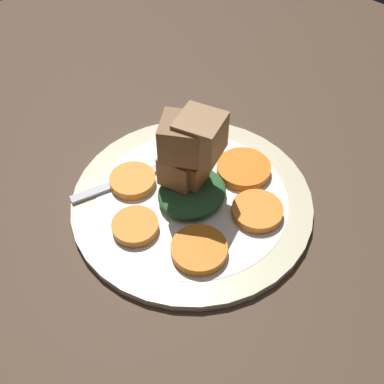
{
  "coord_description": "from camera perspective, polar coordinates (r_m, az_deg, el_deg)",
  "views": [
    {
      "loc": [
        27.55,
        24.5,
        45.85
      ],
      "look_at": [
        0.0,
        0.0,
        4.1
      ],
      "focal_mm": 45.0,
      "sensor_mm": 36.0,
      "label": 1
    }
  ],
  "objects": [
    {
      "name": "table_slab",
      "position": [
        0.58,
        0.0,
        -2.03
      ],
      "size": [
        120.0,
        120.0,
        2.0
      ],
      "primitive_type": "cube",
      "color": "#4C3828",
      "rests_on": "ground"
    },
    {
      "name": "fork",
      "position": [
        0.59,
        -4.67,
        2.58
      ],
      "size": [
        19.27,
        8.58,
        0.4
      ],
      "rotation": [
        0.0,
        0.0,
        -0.36
      ],
      "color": "#B2B2B7",
      "rests_on": "plate"
    },
    {
      "name": "carrot_slice_4",
      "position": [
        0.51,
        0.84,
        -6.82
      ],
      "size": [
        6.09,
        6.09,
        1.02
      ],
      "primitive_type": "cylinder",
      "color": "orange",
      "rests_on": "plate"
    },
    {
      "name": "plate",
      "position": [
        0.57,
        0.0,
        -1.05
      ],
      "size": [
        28.3,
        28.3,
        1.05
      ],
      "color": "beige",
      "rests_on": "table_slab"
    },
    {
      "name": "carrot_slice_3",
      "position": [
        0.54,
        -6.75,
        -4.03
      ],
      "size": [
        5.21,
        5.21,
        1.02
      ],
      "primitive_type": "cylinder",
      "color": "orange",
      "rests_on": "plate"
    },
    {
      "name": "carrot_slice_0",
      "position": [
        0.59,
        6.14,
        2.76
      ],
      "size": [
        6.62,
        6.62,
        1.02
      ],
      "primitive_type": "cylinder",
      "color": "orange",
      "rests_on": "plate"
    },
    {
      "name": "carrot_slice_5",
      "position": [
        0.55,
        7.73,
        -2.24
      ],
      "size": [
        5.83,
        5.83,
        1.02
      ],
      "primitive_type": "cylinder",
      "color": "orange",
      "rests_on": "plate"
    },
    {
      "name": "center_pile",
      "position": [
        0.53,
        -0.2,
        3.66
      ],
      "size": [
        8.39,
        8.26,
        11.14
      ],
      "color": "#2D6033",
      "rests_on": "plate"
    },
    {
      "name": "carrot_slice_1",
      "position": [
        0.61,
        -0.53,
        4.95
      ],
      "size": [
        6.69,
        6.69,
        1.02
      ],
      "primitive_type": "cylinder",
      "color": "orange",
      "rests_on": "plate"
    },
    {
      "name": "carrot_slice_2",
      "position": [
        0.58,
        -7.06,
        1.38
      ],
      "size": [
        5.51,
        5.51,
        1.02
      ],
      "primitive_type": "cylinder",
      "color": "orange",
      "rests_on": "plate"
    }
  ]
}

